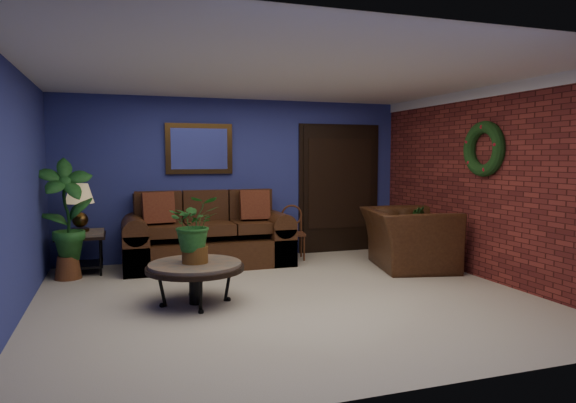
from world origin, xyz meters
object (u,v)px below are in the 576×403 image
object	(u,v)px
table_lamp	(80,202)
side_chair	(292,228)
sofa	(207,240)
coffee_table	(195,268)
end_table	(81,241)
armchair	(408,239)

from	to	relation	value
table_lamp	side_chair	size ratio (longest dim) A/B	0.75
sofa	coffee_table	distance (m)	2.08
coffee_table	side_chair	distance (m)	2.74
coffee_table	end_table	world-z (taller)	end_table
side_chair	armchair	size ratio (longest dim) A/B	0.65
table_lamp	sofa	bearing A→B (deg)	1.36
table_lamp	armchair	size ratio (longest dim) A/B	0.48
sofa	end_table	world-z (taller)	sofa
coffee_table	table_lamp	xyz separation A→B (m)	(-1.27, 1.98, 0.59)
end_table	armchair	bearing A→B (deg)	-14.13
table_lamp	armchair	xyz separation A→B (m)	(4.45, -1.12, -0.56)
coffee_table	armchair	distance (m)	3.30
end_table	side_chair	xyz separation A→B (m)	(3.09, 0.06, 0.03)
side_chair	armchair	world-z (taller)	armchair
coffee_table	armchair	world-z (taller)	armchair
coffee_table	end_table	bearing A→B (deg)	122.57
end_table	side_chair	world-z (taller)	side_chair
end_table	sofa	bearing A→B (deg)	1.36
sofa	end_table	distance (m)	1.74
end_table	side_chair	size ratio (longest dim) A/B	0.75
armchair	coffee_table	bearing A→B (deg)	117.77
table_lamp	armchair	distance (m)	4.62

